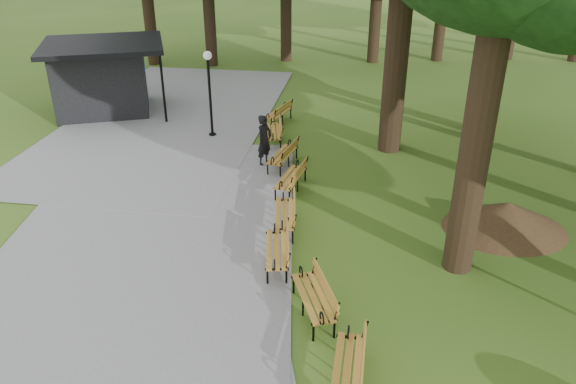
{
  "coord_description": "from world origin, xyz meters",
  "views": [
    {
      "loc": [
        -0.4,
        -8.38,
        7.8
      ],
      "look_at": [
        -0.09,
        4.9,
        1.1
      ],
      "focal_mm": 34.86,
      "sensor_mm": 36.0,
      "label": 1
    }
  ],
  "objects_px": {
    "bench_3": "(313,297)",
    "bench_4": "(277,250)",
    "bench_6": "(291,178)",
    "bench_8": "(274,131)",
    "lamp_post": "(209,76)",
    "dirt_mound": "(506,216)",
    "person": "(264,140)",
    "bench_9": "(278,113)",
    "kiosk": "(101,78)",
    "bench_7": "(283,155)",
    "bench_2": "(347,367)",
    "bench_5": "(285,214)"
  },
  "relations": [
    {
      "from": "bench_7",
      "to": "bench_8",
      "type": "height_order",
      "value": "same"
    },
    {
      "from": "bench_2",
      "to": "bench_4",
      "type": "relative_size",
      "value": 1.0
    },
    {
      "from": "person",
      "to": "bench_8",
      "type": "xyz_separation_m",
      "value": [
        0.3,
        2.02,
        -0.44
      ]
    },
    {
      "from": "kiosk",
      "to": "bench_3",
      "type": "xyz_separation_m",
      "value": [
        8.12,
        -13.81,
        -1.06
      ]
    },
    {
      "from": "person",
      "to": "lamp_post",
      "type": "height_order",
      "value": "lamp_post"
    },
    {
      "from": "bench_9",
      "to": "bench_3",
      "type": "bearing_deg",
      "value": 28.68
    },
    {
      "from": "lamp_post",
      "to": "bench_3",
      "type": "xyz_separation_m",
      "value": [
        3.21,
        -10.75,
        -1.9
      ]
    },
    {
      "from": "dirt_mound",
      "to": "bench_8",
      "type": "xyz_separation_m",
      "value": [
        -6.31,
        6.55,
        0.03
      ]
    },
    {
      "from": "kiosk",
      "to": "bench_3",
      "type": "bearing_deg",
      "value": -71.61
    },
    {
      "from": "lamp_post",
      "to": "bench_6",
      "type": "distance_m",
      "value": 5.91
    },
    {
      "from": "person",
      "to": "bench_2",
      "type": "bearing_deg",
      "value": -134.71
    },
    {
      "from": "lamp_post",
      "to": "bench_8",
      "type": "height_order",
      "value": "lamp_post"
    },
    {
      "from": "person",
      "to": "dirt_mound",
      "type": "distance_m",
      "value": 8.03
    },
    {
      "from": "kiosk",
      "to": "bench_5",
      "type": "bearing_deg",
      "value": -65.25
    },
    {
      "from": "lamp_post",
      "to": "dirt_mound",
      "type": "bearing_deg",
      "value": -39.99
    },
    {
      "from": "kiosk",
      "to": "bench_5",
      "type": "relative_size",
      "value": 2.52
    },
    {
      "from": "bench_8",
      "to": "person",
      "type": "bearing_deg",
      "value": -10.77
    },
    {
      "from": "bench_7",
      "to": "bench_6",
      "type": "bearing_deg",
      "value": 28.17
    },
    {
      "from": "person",
      "to": "bench_6",
      "type": "height_order",
      "value": "person"
    },
    {
      "from": "dirt_mound",
      "to": "bench_3",
      "type": "distance_m",
      "value": 6.48
    },
    {
      "from": "bench_6",
      "to": "kiosk",
      "type": "bearing_deg",
      "value": -115.62
    },
    {
      "from": "kiosk",
      "to": "bench_4",
      "type": "xyz_separation_m",
      "value": [
        7.36,
        -11.92,
        -1.06
      ]
    },
    {
      "from": "kiosk",
      "to": "bench_7",
      "type": "distance_m",
      "value": 9.75
    },
    {
      "from": "bench_3",
      "to": "bench_6",
      "type": "height_order",
      "value": "same"
    },
    {
      "from": "person",
      "to": "bench_3",
      "type": "xyz_separation_m",
      "value": [
        1.14,
        -8.0,
        -0.44
      ]
    },
    {
      "from": "bench_3",
      "to": "bench_4",
      "type": "bearing_deg",
      "value": -170.23
    },
    {
      "from": "bench_2",
      "to": "bench_5",
      "type": "distance_m",
      "value": 5.84
    },
    {
      "from": "bench_3",
      "to": "bench_4",
      "type": "distance_m",
      "value": 2.04
    },
    {
      "from": "lamp_post",
      "to": "bench_2",
      "type": "relative_size",
      "value": 1.72
    },
    {
      "from": "bench_3",
      "to": "bench_9",
      "type": "bearing_deg",
      "value": 171.01
    },
    {
      "from": "lamp_post",
      "to": "bench_2",
      "type": "bearing_deg",
      "value": -73.9
    },
    {
      "from": "bench_8",
      "to": "bench_9",
      "type": "xyz_separation_m",
      "value": [
        0.17,
        2.06,
        0.0
      ]
    },
    {
      "from": "lamp_post",
      "to": "bench_7",
      "type": "relative_size",
      "value": 1.72
    },
    {
      "from": "bench_5",
      "to": "bench_6",
      "type": "relative_size",
      "value": 1.0
    },
    {
      "from": "bench_7",
      "to": "lamp_post",
      "type": "bearing_deg",
      "value": -117.17
    },
    {
      "from": "lamp_post",
      "to": "bench_3",
      "type": "distance_m",
      "value": 11.38
    },
    {
      "from": "person",
      "to": "dirt_mound",
      "type": "height_order",
      "value": "person"
    },
    {
      "from": "kiosk",
      "to": "bench_4",
      "type": "bearing_deg",
      "value": -70.38
    },
    {
      "from": "bench_2",
      "to": "bench_8",
      "type": "distance_m",
      "value": 12.15
    },
    {
      "from": "bench_6",
      "to": "bench_8",
      "type": "distance_m",
      "value": 4.09
    },
    {
      "from": "bench_8",
      "to": "bench_6",
      "type": "bearing_deg",
      "value": 5.28
    },
    {
      "from": "bench_8",
      "to": "bench_5",
      "type": "bearing_deg",
      "value": 0.5
    },
    {
      "from": "bench_2",
      "to": "bench_3",
      "type": "relative_size",
      "value": 1.0
    },
    {
      "from": "dirt_mound",
      "to": "bench_4",
      "type": "relative_size",
      "value": 1.48
    },
    {
      "from": "bench_5",
      "to": "bench_7",
      "type": "bearing_deg",
      "value": -178.23
    },
    {
      "from": "person",
      "to": "bench_9",
      "type": "height_order",
      "value": "person"
    },
    {
      "from": "bench_5",
      "to": "bench_9",
      "type": "bearing_deg",
      "value": -177.25
    },
    {
      "from": "bench_9",
      "to": "bench_7",
      "type": "bearing_deg",
      "value": 27.3
    },
    {
      "from": "bench_7",
      "to": "bench_8",
      "type": "bearing_deg",
      "value": -151.38
    },
    {
      "from": "lamp_post",
      "to": "dirt_mound",
      "type": "relative_size",
      "value": 1.16
    }
  ]
}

